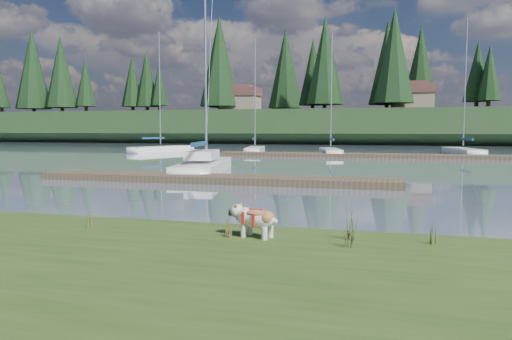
% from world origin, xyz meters
% --- Properties ---
extents(ground, '(200.00, 200.00, 0.00)m').
position_xyz_m(ground, '(0.00, 30.00, 0.00)').
color(ground, gray).
rests_on(ground, ground).
extents(bank, '(60.00, 9.00, 0.35)m').
position_xyz_m(bank, '(0.00, -6.00, 0.17)').
color(bank, '#344A1B').
rests_on(bank, ground).
extents(ridge, '(200.00, 20.00, 5.00)m').
position_xyz_m(ridge, '(0.00, 73.00, 2.50)').
color(ridge, '#1C3117').
rests_on(ridge, ground).
extents(bulldog, '(0.97, 0.53, 0.57)m').
position_xyz_m(bulldog, '(1.21, -2.59, 0.71)').
color(bulldog, silver).
rests_on(bulldog, bank).
extents(sailboat_main, '(4.10, 10.20, 14.28)m').
position_xyz_m(sailboat_main, '(-6.44, 14.46, 0.42)').
color(sailboat_main, white).
rests_on(sailboat_main, ground).
extents(dock_near, '(16.00, 2.00, 0.30)m').
position_xyz_m(dock_near, '(-4.00, 9.00, 0.15)').
color(dock_near, '#4C3D2C').
rests_on(dock_near, ground).
extents(dock_far, '(26.00, 2.20, 0.30)m').
position_xyz_m(dock_far, '(2.00, 30.00, 0.15)').
color(dock_far, '#4C3D2C').
rests_on(dock_far, ground).
extents(sailboat_bg_0, '(4.36, 8.26, 11.87)m').
position_xyz_m(sailboat_bg_0, '(-18.74, 34.74, 0.32)').
color(sailboat_bg_0, white).
rests_on(sailboat_bg_0, ground).
extents(sailboat_bg_1, '(2.74, 7.38, 10.89)m').
position_xyz_m(sailboat_bg_1, '(-9.51, 35.33, 0.33)').
color(sailboat_bg_1, white).
rests_on(sailboat_bg_1, ground).
extents(sailboat_bg_2, '(3.03, 7.22, 10.76)m').
position_xyz_m(sailboat_bg_2, '(-2.04, 33.08, 0.33)').
color(sailboat_bg_2, white).
rests_on(sailboat_bg_2, ground).
extents(sailboat_bg_3, '(3.18, 8.43, 12.12)m').
position_xyz_m(sailboat_bg_3, '(9.22, 37.39, 0.32)').
color(sailboat_bg_3, white).
rests_on(sailboat_bg_3, ground).
extents(weed_0, '(0.17, 0.14, 0.50)m').
position_xyz_m(weed_0, '(0.99, -2.34, 0.56)').
color(weed_0, '#475B23').
rests_on(weed_0, bank).
extents(weed_1, '(0.17, 0.14, 0.59)m').
position_xyz_m(weed_1, '(0.77, -2.69, 0.60)').
color(weed_1, '#475B23').
rests_on(weed_1, bank).
extents(weed_2, '(0.17, 0.14, 0.74)m').
position_xyz_m(weed_2, '(2.88, -2.36, 0.66)').
color(weed_2, '#475B23').
rests_on(weed_2, bank).
extents(weed_3, '(0.17, 0.14, 0.47)m').
position_xyz_m(weed_3, '(-2.26, -2.64, 0.55)').
color(weed_3, '#475B23').
rests_on(weed_3, bank).
extents(weed_4, '(0.17, 0.14, 0.49)m').
position_xyz_m(weed_4, '(2.88, -2.92, 0.56)').
color(weed_4, '#475B23').
rests_on(weed_4, bank).
extents(weed_5, '(0.17, 0.14, 0.51)m').
position_xyz_m(weed_5, '(4.32, -2.29, 0.57)').
color(weed_5, '#475B23').
rests_on(weed_5, bank).
extents(mud_lip, '(60.00, 0.50, 0.14)m').
position_xyz_m(mud_lip, '(0.00, -1.60, 0.07)').
color(mud_lip, '#33281C').
rests_on(mud_lip, ground).
extents(conifer_0, '(5.72, 5.72, 14.15)m').
position_xyz_m(conifer_0, '(-55.00, 67.00, 12.64)').
color(conifer_0, '#382619').
rests_on(conifer_0, ridge).
extents(conifer_1, '(4.40, 4.40, 11.30)m').
position_xyz_m(conifer_1, '(-40.00, 71.00, 11.28)').
color(conifer_1, '#382619').
rests_on(conifer_1, ridge).
extents(conifer_2, '(6.60, 6.60, 16.05)m').
position_xyz_m(conifer_2, '(-25.00, 68.00, 13.54)').
color(conifer_2, '#382619').
rests_on(conifer_2, ridge).
extents(conifer_3, '(4.84, 4.84, 12.25)m').
position_xyz_m(conifer_3, '(-10.00, 72.00, 11.74)').
color(conifer_3, '#382619').
rests_on(conifer_3, ridge).
extents(conifer_4, '(6.16, 6.16, 15.10)m').
position_xyz_m(conifer_4, '(3.00, 66.00, 13.09)').
color(conifer_4, '#382619').
rests_on(conifer_4, ridge).
extents(conifer_5, '(3.96, 3.96, 10.35)m').
position_xyz_m(conifer_5, '(15.00, 70.00, 10.83)').
color(conifer_5, '#382619').
rests_on(conifer_5, ridge).
extents(house_0, '(6.30, 5.30, 4.65)m').
position_xyz_m(house_0, '(-22.00, 70.00, 7.31)').
color(house_0, gray).
rests_on(house_0, ridge).
extents(house_1, '(6.30, 5.30, 4.65)m').
position_xyz_m(house_1, '(6.00, 71.00, 7.31)').
color(house_1, gray).
rests_on(house_1, ridge).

